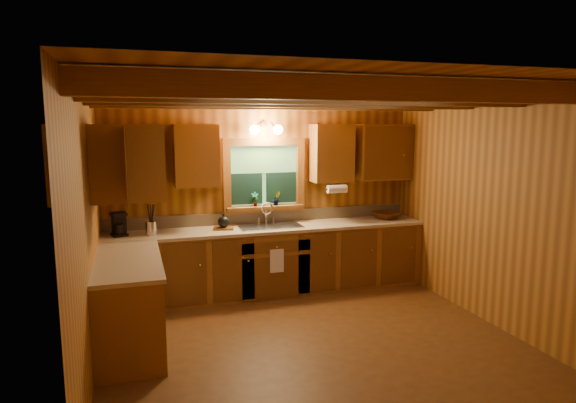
# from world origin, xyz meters

# --- Properties ---
(room) EXTENTS (4.20, 4.20, 4.20)m
(room) POSITION_xyz_m (0.00, 0.00, 1.30)
(room) COLOR #5B3616
(room) RESTS_ON ground
(ceiling_beams) EXTENTS (4.20, 2.54, 0.18)m
(ceiling_beams) POSITION_xyz_m (0.00, 0.00, 2.49)
(ceiling_beams) COLOR brown
(ceiling_beams) RESTS_ON room
(base_cabinets) EXTENTS (4.20, 2.22, 0.86)m
(base_cabinets) POSITION_xyz_m (-0.49, 1.28, 0.43)
(base_cabinets) COLOR brown
(base_cabinets) RESTS_ON ground
(countertop) EXTENTS (4.20, 2.24, 0.04)m
(countertop) POSITION_xyz_m (-0.48, 1.29, 0.88)
(countertop) COLOR tan
(countertop) RESTS_ON base_cabinets
(backsplash) EXTENTS (4.20, 0.02, 0.16)m
(backsplash) POSITION_xyz_m (0.00, 1.89, 0.98)
(backsplash) COLOR tan
(backsplash) RESTS_ON room
(dishwasher_panel) EXTENTS (0.02, 0.60, 0.80)m
(dishwasher_panel) POSITION_xyz_m (-1.47, 0.68, 0.43)
(dishwasher_panel) COLOR white
(dishwasher_panel) RESTS_ON base_cabinets
(upper_cabinets) EXTENTS (4.19, 1.77, 0.78)m
(upper_cabinets) POSITION_xyz_m (-0.56, 1.42, 1.84)
(upper_cabinets) COLOR brown
(upper_cabinets) RESTS_ON room
(window) EXTENTS (1.12, 0.08, 1.00)m
(window) POSITION_xyz_m (0.00, 1.87, 1.53)
(window) COLOR brown
(window) RESTS_ON room
(window_sill) EXTENTS (1.06, 0.14, 0.04)m
(window_sill) POSITION_xyz_m (0.00, 1.82, 1.12)
(window_sill) COLOR brown
(window_sill) RESTS_ON room
(wall_sconce) EXTENTS (0.45, 0.21, 0.17)m
(wall_sconce) POSITION_xyz_m (0.00, 1.75, 2.16)
(wall_sconce) COLOR black
(wall_sconce) RESTS_ON room
(paper_towel_roll) EXTENTS (0.27, 0.11, 0.11)m
(paper_towel_roll) POSITION_xyz_m (0.92, 1.53, 1.37)
(paper_towel_roll) COLOR white
(paper_towel_roll) RESTS_ON upper_cabinets
(dish_towel) EXTENTS (0.18, 0.01, 0.30)m
(dish_towel) POSITION_xyz_m (0.00, 1.26, 0.52)
(dish_towel) COLOR white
(dish_towel) RESTS_ON base_cabinets
(sink) EXTENTS (0.82, 0.48, 0.43)m
(sink) POSITION_xyz_m (0.00, 1.60, 0.86)
(sink) COLOR silver
(sink) RESTS_ON countertop
(coffee_maker) EXTENTS (0.16, 0.21, 0.29)m
(coffee_maker) POSITION_xyz_m (-1.88, 1.63, 1.04)
(coffee_maker) COLOR black
(coffee_maker) RESTS_ON countertop
(utensil_crock) EXTENTS (0.13, 0.13, 0.38)m
(utensil_crock) POSITION_xyz_m (-1.51, 1.55, 0.99)
(utensil_crock) COLOR silver
(utensil_crock) RESTS_ON countertop
(cutting_board) EXTENTS (0.29, 0.23, 0.02)m
(cutting_board) POSITION_xyz_m (-0.61, 1.61, 0.91)
(cutting_board) COLOR brown
(cutting_board) RESTS_ON countertop
(teakettle) EXTENTS (0.14, 0.14, 0.18)m
(teakettle) POSITION_xyz_m (-0.61, 1.61, 1.00)
(teakettle) COLOR black
(teakettle) RESTS_ON cutting_board
(wicker_basket) EXTENTS (0.48, 0.48, 0.10)m
(wicker_basket) POSITION_xyz_m (1.74, 1.62, 0.95)
(wicker_basket) COLOR #48230C
(wicker_basket) RESTS_ON countertop
(potted_plant_left) EXTENTS (0.11, 0.08, 0.20)m
(potted_plant_left) POSITION_xyz_m (-0.14, 1.82, 1.24)
(potted_plant_left) COLOR brown
(potted_plant_left) RESTS_ON window_sill
(potted_plant_right) EXTENTS (0.11, 0.09, 0.19)m
(potted_plant_right) POSITION_xyz_m (0.16, 1.81, 1.24)
(potted_plant_right) COLOR brown
(potted_plant_right) RESTS_ON window_sill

